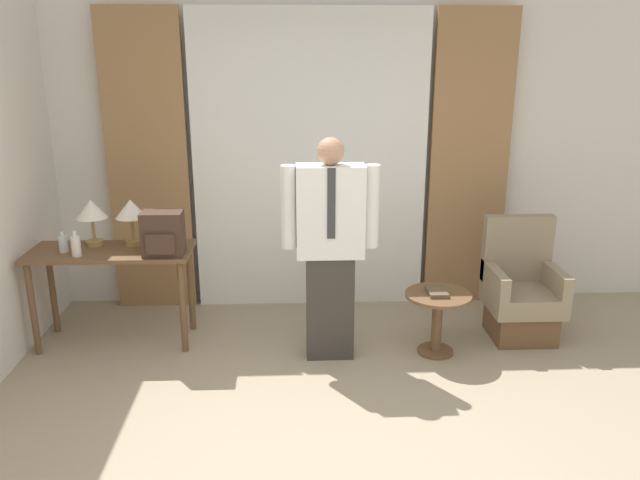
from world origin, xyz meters
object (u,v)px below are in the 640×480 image
(side_table, at_px, (437,312))
(desk, at_px, (112,265))
(person, at_px, (330,243))
(armchair, at_px, (521,295))
(book, at_px, (437,292))
(table_lamp_right, at_px, (131,211))
(table_lamp_left, at_px, (91,212))
(bottle_by_lamp, at_px, (76,246))
(backpack, at_px, (163,234))
(bottle_near_edge, at_px, (63,244))

(side_table, bearing_deg, desk, 172.98)
(desk, relative_size, person, 0.75)
(armchair, distance_m, side_table, 0.79)
(armchair, distance_m, book, 0.82)
(table_lamp_right, distance_m, book, 2.42)
(desk, bearing_deg, table_lamp_right, 38.86)
(table_lamp_left, xyz_separation_m, book, (2.63, -0.43, -0.54))
(table_lamp_right, bearing_deg, table_lamp_left, 180.00)
(desk, distance_m, table_lamp_right, 0.44)
(desk, bearing_deg, book, -7.07)
(table_lamp_right, bearing_deg, bottle_by_lamp, -143.46)
(backpack, bearing_deg, person, -8.06)
(person, bearing_deg, bottle_by_lamp, 174.82)
(table_lamp_right, bearing_deg, backpack, -41.88)
(table_lamp_right, bearing_deg, bottle_near_edge, -161.37)
(table_lamp_left, distance_m, person, 1.88)
(book, bearing_deg, table_lamp_left, 170.74)
(table_lamp_left, height_order, armchair, table_lamp_left)
(table_lamp_right, xyz_separation_m, side_table, (2.34, -0.43, -0.71))
(backpack, distance_m, book, 2.09)
(person, height_order, side_table, person)
(table_lamp_right, xyz_separation_m, bottle_near_edge, (-0.48, -0.16, -0.20))
(table_lamp_left, height_order, bottle_near_edge, table_lamp_left)
(table_lamp_left, bearing_deg, armchair, -2.45)
(table_lamp_right, relative_size, bottle_by_lamp, 1.89)
(desk, height_order, bottle_by_lamp, bottle_by_lamp)
(bottle_by_lamp, bearing_deg, book, -3.53)
(person, xyz_separation_m, armchair, (1.56, 0.29, -0.55))
(person, xyz_separation_m, side_table, (0.82, 0.01, -0.56))
(bottle_near_edge, height_order, side_table, bottle_near_edge)
(backpack, bearing_deg, bottle_by_lamp, -179.60)
(table_lamp_left, bearing_deg, book, -9.26)
(bottle_near_edge, xyz_separation_m, side_table, (2.82, -0.26, -0.50))
(table_lamp_right, distance_m, backpack, 0.40)
(desk, xyz_separation_m, book, (2.47, -0.31, -0.14))
(table_lamp_left, distance_m, bottle_near_edge, 0.32)
(bottle_near_edge, bearing_deg, table_lamp_right, 18.63)
(armchair, bearing_deg, backpack, -177.67)
(desk, relative_size, table_lamp_left, 3.38)
(book, bearing_deg, desk, 172.93)
(table_lamp_right, bearing_deg, desk, -141.14)
(bottle_near_edge, bearing_deg, armchair, 0.29)
(bottle_by_lamp, height_order, backpack, backpack)
(backpack, bearing_deg, book, -4.76)
(table_lamp_left, distance_m, side_table, 2.76)
(bottle_near_edge, xyz_separation_m, armchair, (3.56, 0.02, -0.49))
(bottle_near_edge, relative_size, backpack, 0.49)
(armchair, bearing_deg, table_lamp_right, 177.31)
(bottle_near_edge, height_order, person, person)
(backpack, bearing_deg, table_lamp_right, 138.12)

